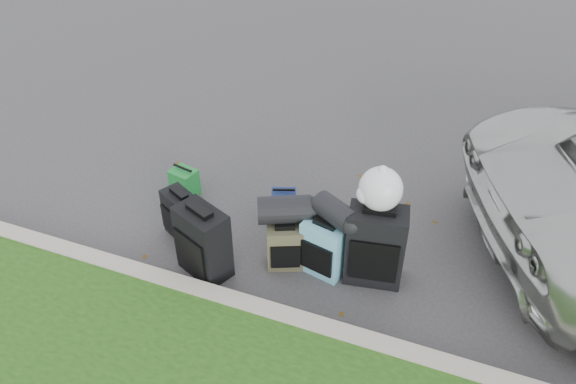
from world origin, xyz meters
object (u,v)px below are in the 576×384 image
(suitcase_large_black_right, at_px, (375,246))
(tote_navy, at_px, (284,203))
(suitcase_large_black_left, at_px, (203,242))
(tote_green, at_px, (184,182))
(suitcase_small_black, at_px, (182,215))
(suitcase_olive, at_px, (285,247))
(suitcase_teal, at_px, (324,248))

(suitcase_large_black_right, height_order, tote_navy, suitcase_large_black_right)
(suitcase_large_black_left, height_order, tote_green, suitcase_large_black_left)
(suitcase_large_black_right, distance_m, tote_green, 2.48)
(suitcase_large_black_right, distance_m, tote_navy, 1.35)
(suitcase_small_black, bearing_deg, suitcase_large_black_left, -12.85)
(suitcase_large_black_right, relative_size, tote_navy, 2.79)
(suitcase_large_black_left, distance_m, tote_green, 1.36)
(suitcase_large_black_left, xyz_separation_m, suitcase_olive, (0.71, 0.36, -0.13))
(suitcase_large_black_left, distance_m, tote_navy, 1.21)
(suitcase_small_black, relative_size, suitcase_large_black_right, 0.65)
(suitcase_teal, distance_m, suitcase_large_black_right, 0.50)
(suitcase_small_black, distance_m, suitcase_large_black_left, 0.63)
(suitcase_olive, height_order, suitcase_large_black_right, suitcase_large_black_right)
(suitcase_large_black_left, bearing_deg, suitcase_teal, 43.95)
(suitcase_teal, height_order, tote_green, suitcase_teal)
(tote_green, bearing_deg, suitcase_teal, -6.48)
(suitcase_small_black, height_order, tote_navy, suitcase_small_black)
(suitcase_teal, distance_m, tote_green, 2.03)
(suitcase_olive, xyz_separation_m, suitcase_teal, (0.38, 0.06, 0.05))
(tote_green, height_order, tote_navy, tote_green)
(tote_green, xyz_separation_m, tote_navy, (1.23, 0.07, -0.02))
(suitcase_small_black, relative_size, suitcase_teal, 0.90)
(suitcase_teal, height_order, suitcase_large_black_right, suitcase_large_black_right)
(suitcase_olive, relative_size, suitcase_large_black_right, 0.59)
(tote_green, bearing_deg, suitcase_large_black_right, -0.91)
(suitcase_large_black_right, relative_size, tote_green, 2.51)
(suitcase_olive, relative_size, tote_navy, 1.64)
(suitcase_small_black, height_order, suitcase_large_black_right, suitcase_large_black_right)
(suitcase_teal, bearing_deg, suitcase_small_black, -166.42)
(suitcase_teal, relative_size, suitcase_large_black_right, 0.72)
(suitcase_teal, xyz_separation_m, suitcase_large_black_right, (0.48, 0.09, 0.11))
(suitcase_small_black, distance_m, suitcase_olive, 1.19)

